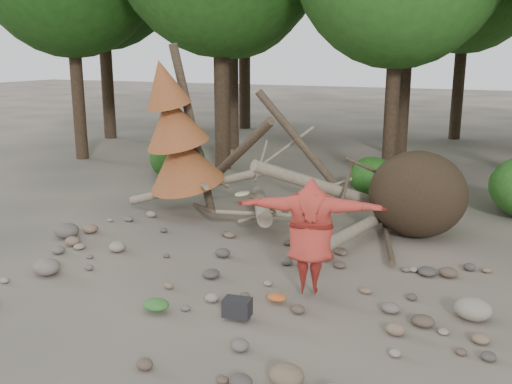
% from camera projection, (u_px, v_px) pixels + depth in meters
% --- Properties ---
extents(ground, '(120.00, 120.00, 0.00)m').
position_uv_depth(ground, '(231.00, 286.00, 10.32)').
color(ground, '#514C44').
rests_on(ground, ground).
extents(deadfall_pile, '(8.55, 5.24, 3.30)m').
position_uv_depth(deadfall_pile, '(391.00, 194.00, 13.06)').
color(deadfall_pile, '#332619').
rests_on(deadfall_pile, ground).
extents(dead_conifer, '(2.06, 2.16, 4.35)m').
position_uv_depth(dead_conifer, '(177.00, 136.00, 14.03)').
color(dead_conifer, '#4C3F30').
rests_on(dead_conifer, ground).
extents(bush_left, '(1.80, 1.80, 1.44)m').
position_uv_depth(bush_left, '(177.00, 158.00, 18.69)').
color(bush_left, '#1C4B14').
rests_on(bush_left, ground).
extents(bush_mid, '(1.40, 1.40, 1.12)m').
position_uv_depth(bush_mid, '(372.00, 176.00, 16.80)').
color(bush_mid, '#265F1B').
rests_on(bush_mid, ground).
extents(frisbee_thrower, '(2.57, 1.24, 2.02)m').
position_uv_depth(frisbee_thrower, '(310.00, 236.00, 9.66)').
color(frisbee_thrower, '#A92F26').
rests_on(frisbee_thrower, ground).
extents(backpack, '(0.46, 0.34, 0.29)m').
position_uv_depth(backpack, '(237.00, 311.00, 9.00)').
color(backpack, black).
rests_on(backpack, ground).
extents(cloth_green, '(0.45, 0.38, 0.17)m').
position_uv_depth(cloth_green, '(156.00, 308.00, 9.25)').
color(cloth_green, '#306729').
rests_on(cloth_green, ground).
extents(cloth_orange, '(0.33, 0.27, 0.12)m').
position_uv_depth(cloth_orange, '(277.00, 300.00, 9.59)').
color(cloth_orange, '#B9531F').
rests_on(cloth_orange, ground).
extents(boulder_front_left, '(0.54, 0.48, 0.32)m').
position_uv_depth(boulder_front_left, '(46.00, 267.00, 10.80)').
color(boulder_front_left, '#6E655C').
rests_on(boulder_front_left, ground).
extents(boulder_front_right, '(0.46, 0.41, 0.28)m').
position_uv_depth(boulder_front_right, '(287.00, 375.00, 7.21)').
color(boulder_front_right, brown).
rests_on(boulder_front_right, ground).
extents(boulder_mid_right, '(0.58, 0.52, 0.35)m').
position_uv_depth(boulder_mid_right, '(473.00, 309.00, 8.99)').
color(boulder_mid_right, gray).
rests_on(boulder_mid_right, ground).
extents(boulder_mid_left, '(0.58, 0.52, 0.35)m').
position_uv_depth(boulder_mid_left, '(67.00, 231.00, 12.93)').
color(boulder_mid_left, '#58524A').
rests_on(boulder_mid_left, ground).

